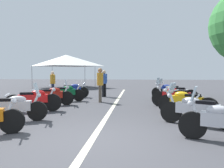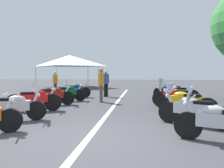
{
  "view_description": "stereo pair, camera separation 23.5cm",
  "coord_description": "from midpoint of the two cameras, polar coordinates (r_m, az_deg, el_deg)",
  "views": [
    {
      "loc": [
        -4.68,
        -0.97,
        1.52
      ],
      "look_at": [
        4.34,
        0.0,
        1.03
      ],
      "focal_mm": 35.23,
      "sensor_mm": 36.0,
      "label": 1
    },
    {
      "loc": [
        -4.68,
        -1.2,
        1.52
      ],
      "look_at": [
        4.34,
        0.0,
        1.03
      ],
      "focal_mm": 35.23,
      "sensor_mm": 36.0,
      "label": 2
    }
  ],
  "objects": [
    {
      "name": "motorcycle_left_row_2",
      "position": [
        8.97,
        -20.32,
        -3.82
      ],
      "size": [
        0.87,
        2.04,
        1.02
      ],
      "rotation": [
        0.0,
        0.0,
        -1.26
      ],
      "color": "black",
      "rests_on": "ground_plane"
    },
    {
      "name": "motorcycle_left_row_5",
      "position": [
        13.21,
        -10.8,
        -1.58
      ],
      "size": [
        0.8,
        1.96,
        0.99
      ],
      "rotation": [
        0.0,
        0.0,
        -1.29
      ],
      "color": "black",
      "rests_on": "ground_plane"
    },
    {
      "name": "bystander_3",
      "position": [
        11.07,
        -3.7,
        0.48
      ],
      "size": [
        0.53,
        0.32,
        1.72
      ],
      "rotation": [
        0.0,
        0.0,
        4.79
      ],
      "color": "brown",
      "rests_on": "ground_plane"
    },
    {
      "name": "ground_plane",
      "position": [
        5.04,
        -6.81,
        -14.46
      ],
      "size": [
        80.0,
        80.0,
        0.0
      ],
      "primitive_type": "plane",
      "color": "#424247"
    },
    {
      "name": "bystander_2",
      "position": [
        13.47,
        -2.57,
        0.7
      ],
      "size": [
        0.46,
        0.33,
        1.63
      ],
      "rotation": [
        0.0,
        0.0,
        4.12
      ],
      "color": "black",
      "rests_on": "ground_plane"
    },
    {
      "name": "event_tent",
      "position": [
        22.16,
        -12.04,
        5.97
      ],
      "size": [
        5.33,
        5.33,
        3.2
      ],
      "color": "white",
      "rests_on": "ground_plane"
    },
    {
      "name": "motorcycle_right_row_5",
      "position": [
        12.73,
        14.06,
        -1.71
      ],
      "size": [
        0.99,
        1.95,
        1.22
      ],
      "rotation": [
        0.0,
        0.0,
        1.18
      ],
      "color": "black",
      "rests_on": "ground_plane"
    },
    {
      "name": "motorcycle_right_row_1",
      "position": [
        6.63,
        20.0,
        -6.23
      ],
      "size": [
        1.21,
        1.94,
        1.2
      ],
      "rotation": [
        0.0,
        0.0,
        1.05
      ],
      "color": "black",
      "rests_on": "ground_plane"
    },
    {
      "name": "motorcycle_left_row_4",
      "position": [
        11.65,
        -12.65,
        -2.22
      ],
      "size": [
        0.79,
        2.05,
        0.99
      ],
      "rotation": [
        0.0,
        0.0,
        -1.32
      ],
      "color": "black",
      "rests_on": "ground_plane"
    },
    {
      "name": "motorcycle_right_row_3",
      "position": [
        9.75,
        15.46,
        -3.13
      ],
      "size": [
        1.14,
        2.01,
        1.23
      ],
      "rotation": [
        0.0,
        0.0,
        1.1
      ],
      "color": "black",
      "rests_on": "ground_plane"
    },
    {
      "name": "lane_centre_stripe",
      "position": [
        9.68,
        -0.4,
        -5.91
      ],
      "size": [
        18.91,
        0.16,
        0.01
      ],
      "primitive_type": "cube",
      "color": "beige",
      "rests_on": "ground_plane"
    },
    {
      "name": "motorcycle_right_row_4",
      "position": [
        11.35,
        15.28,
        -2.25
      ],
      "size": [
        1.0,
        2.11,
        1.23
      ],
      "rotation": [
        0.0,
        0.0,
        1.2
      ],
      "color": "black",
      "rests_on": "ground_plane"
    },
    {
      "name": "motorcycle_left_row_1",
      "position": [
        7.5,
        -25.22,
        -5.33
      ],
      "size": [
        0.83,
        2.11,
        1.19
      ],
      "rotation": [
        0.0,
        0.0,
        -1.3
      ],
      "color": "black",
      "rests_on": "ground_plane"
    },
    {
      "name": "motorcycle_right_row_2",
      "position": [
        8.19,
        17.81,
        -4.41
      ],
      "size": [
        1.27,
        1.89,
        1.02
      ],
      "rotation": [
        0.0,
        0.0,
        1.01
      ],
      "color": "black",
      "rests_on": "ground_plane"
    },
    {
      "name": "bystander_0",
      "position": [
        14.46,
        -15.56,
        0.61
      ],
      "size": [
        0.52,
        0.32,
        1.58
      ],
      "rotation": [
        0.0,
        0.0,
        1.72
      ],
      "color": "#1E2338",
      "rests_on": "ground_plane"
    },
    {
      "name": "motorcycle_left_row_3",
      "position": [
        10.42,
        -16.1,
        -2.81
      ],
      "size": [
        0.81,
        2.05,
        1.21
      ],
      "rotation": [
        0.0,
        0.0,
        -1.3
      ],
      "color": "black",
      "rests_on": "ground_plane"
    }
  ]
}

